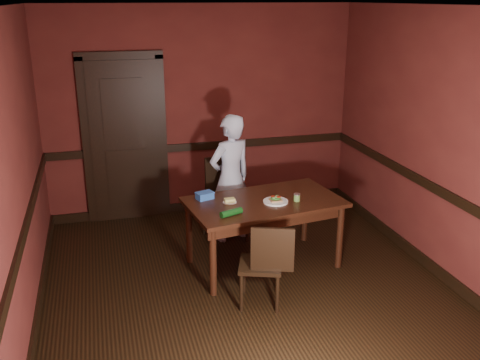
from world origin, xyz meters
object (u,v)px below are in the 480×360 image
dining_table (264,233)px  chair_far (225,200)px  person (230,178)px  sandwich_plate (276,201)px  chair_near (260,263)px  cheese_saucer (230,201)px  sauce_jar (297,197)px  food_tub (205,196)px

dining_table → chair_far: size_ratio=1.63×
chair_far → person: (0.07, -0.01, 0.27)m
sandwich_plate → chair_near: bearing=-119.3°
chair_far → cheese_saucer: bearing=-108.3°
dining_table → chair_far: bearing=99.8°
dining_table → chair_far: (-0.25, 0.76, 0.12)m
chair_far → chair_near: (-0.02, -1.48, -0.07)m
chair_far → person: 0.28m
sauce_jar → cheese_saucer: (-0.69, 0.14, -0.02)m
dining_table → food_tub: size_ratio=7.65×
sandwich_plate → chair_far: bearing=112.3°
person → sauce_jar: bearing=99.9°
cheese_saucer → food_tub: size_ratio=0.69×
chair_near → dining_table: bearing=-89.9°
chair_near → sandwich_plate: chair_near is taller
chair_far → sandwich_plate: size_ratio=3.76×
chair_near → cheese_saucer: size_ratio=5.85×
chair_near → person: person is taller
chair_near → sauce_jar: 0.93m
person → sauce_jar: 0.99m
chair_far → sandwich_plate: chair_far is taller
person → food_tub: size_ratio=7.29×
sandwich_plate → dining_table: bearing=140.0°
dining_table → cheese_saucer: 0.54m
sauce_jar → cheese_saucer: sauce_jar is taller
dining_table → sauce_jar: bearing=-26.4°
dining_table → chair_near: bearing=-118.0°
person → dining_table: bearing=82.8°
sandwich_plate → person: bearing=108.3°
chair_far → food_tub: (-0.35, -0.55, 0.30)m
chair_far → chair_near: 1.48m
dining_table → sandwich_plate: size_ratio=6.13×
chair_near → sauce_jar: size_ratio=10.25×
sauce_jar → food_tub: sauce_jar is taller
dining_table → sauce_jar: 0.54m
chair_far → cheese_saucer: (-0.12, -0.72, 0.28)m
chair_near → person: 1.51m
sandwich_plate → food_tub: bearing=157.6°
cheese_saucer → food_tub: 0.29m
dining_table → person: bearing=95.1°
person → cheese_saucer: (-0.19, -0.71, 0.01)m
sandwich_plate → sauce_jar: 0.23m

